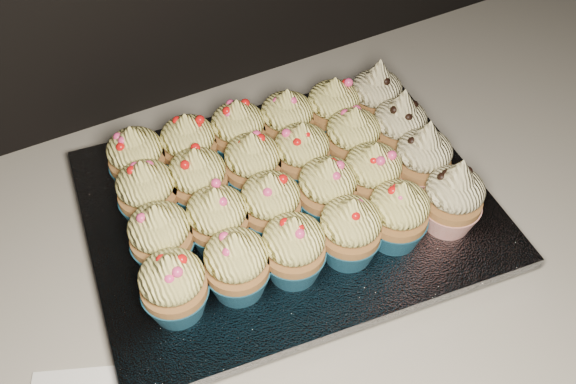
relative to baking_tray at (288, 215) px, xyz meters
name	(u,v)px	position (x,y,z in m)	size (l,w,h in m)	color
worktop	(312,251)	(0.01, -0.04, -0.03)	(2.44, 0.64, 0.04)	beige
baking_tray	(288,215)	(0.00, 0.00, 0.00)	(0.40, 0.30, 0.02)	black
foil_lining	(288,205)	(0.00, 0.00, 0.02)	(0.43, 0.33, 0.01)	silver
cupcake_0	(174,286)	(-0.16, -0.07, 0.06)	(0.06, 0.06, 0.08)	navy
cupcake_1	(237,265)	(-0.10, -0.08, 0.06)	(0.06, 0.06, 0.08)	navy
cupcake_2	(294,249)	(-0.04, -0.09, 0.06)	(0.06, 0.06, 0.08)	navy
cupcake_3	(350,231)	(0.02, -0.09, 0.06)	(0.06, 0.06, 0.08)	navy
cupcake_4	(398,214)	(0.07, -0.10, 0.06)	(0.06, 0.06, 0.08)	navy
cupcake_5	(453,198)	(0.13, -0.11, 0.06)	(0.06, 0.06, 0.10)	#A62117
cupcake_6	(161,237)	(-0.15, -0.01, 0.06)	(0.06, 0.06, 0.08)	navy
cupcake_7	(218,220)	(-0.09, -0.02, 0.06)	(0.06, 0.06, 0.08)	navy
cupcake_8	(271,205)	(-0.03, -0.03, 0.06)	(0.06, 0.06, 0.08)	navy
cupcake_9	(327,190)	(0.03, -0.03, 0.06)	(0.06, 0.06, 0.08)	navy
cupcake_10	(372,175)	(0.08, -0.04, 0.06)	(0.06, 0.06, 0.08)	navy
cupcake_11	(423,159)	(0.14, -0.05, 0.06)	(0.06, 0.06, 0.10)	#A62117
cupcake_12	(147,193)	(-0.14, 0.05, 0.06)	(0.06, 0.06, 0.08)	navy
cupcake_13	(198,180)	(-0.08, 0.04, 0.06)	(0.06, 0.06, 0.08)	navy
cupcake_14	(253,165)	(-0.02, 0.03, 0.06)	(0.06, 0.06, 0.08)	navy
cupcake_15	(302,155)	(0.03, 0.02, 0.06)	(0.06, 0.06, 0.08)	navy
cupcake_16	(353,139)	(0.09, 0.02, 0.06)	(0.06, 0.06, 0.08)	navy
cupcake_17	(399,128)	(0.15, 0.01, 0.06)	(0.06, 0.06, 0.10)	#A62117
cupcake_18	(137,159)	(-0.13, 0.10, 0.06)	(0.06, 0.06, 0.08)	navy
cupcake_19	(189,146)	(-0.07, 0.09, 0.06)	(0.06, 0.06, 0.08)	navy
cupcake_20	(239,132)	(-0.02, 0.09, 0.06)	(0.06, 0.06, 0.08)	navy
cupcake_21	(287,121)	(0.04, 0.08, 0.06)	(0.06, 0.06, 0.08)	navy
cupcake_22	(333,110)	(0.10, 0.07, 0.06)	(0.06, 0.06, 0.08)	navy
cupcake_23	(376,97)	(0.15, 0.07, 0.06)	(0.06, 0.06, 0.10)	#A62117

